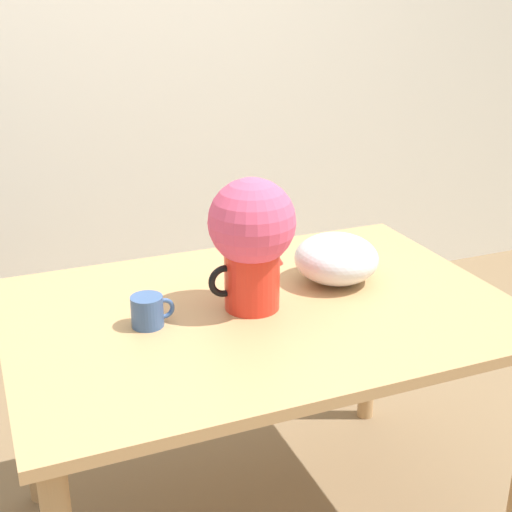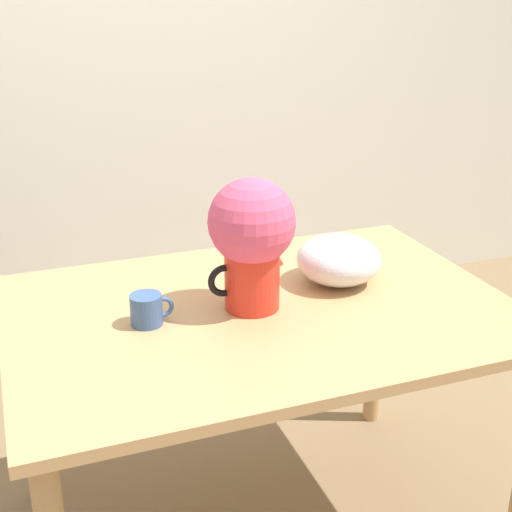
{
  "view_description": "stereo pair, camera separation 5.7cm",
  "coord_description": "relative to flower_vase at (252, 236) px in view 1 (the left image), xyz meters",
  "views": [
    {
      "loc": [
        -0.64,
        -1.63,
        1.6
      ],
      "look_at": [
        0.02,
        -0.02,
        0.91
      ],
      "focal_mm": 50.0,
      "sensor_mm": 36.0,
      "label": 1
    },
    {
      "loc": [
        -0.59,
        -1.65,
        1.6
      ],
      "look_at": [
        0.02,
        -0.02,
        0.91
      ],
      "focal_mm": 50.0,
      "sensor_mm": 36.0,
      "label": 2
    }
  ],
  "objects": [
    {
      "name": "flower_vase",
      "position": [
        0.0,
        0.0,
        0.0
      ],
      "size": [
        0.24,
        0.23,
        0.36
      ],
      "color": "red",
      "rests_on": "table"
    },
    {
      "name": "wall_back",
      "position": [
        -0.01,
        1.63,
        0.33
      ],
      "size": [
        8.0,
        0.05,
        2.6
      ],
      "color": "silver",
      "rests_on": "ground_plane"
    },
    {
      "name": "coffee_mug",
      "position": [
        -0.28,
        0.0,
        -0.16
      ],
      "size": [
        0.11,
        0.08,
        0.08
      ],
      "color": "#385689",
      "rests_on": "table"
    },
    {
      "name": "white_bowl",
      "position": [
        0.29,
        0.07,
        -0.13
      ],
      "size": [
        0.24,
        0.24,
        0.14
      ],
      "color": "silver",
      "rests_on": "table"
    },
    {
      "name": "table",
      "position": [
        0.02,
        -0.01,
        -0.3
      ],
      "size": [
        1.34,
        0.94,
        0.76
      ],
      "color": "tan",
      "rests_on": "ground_plane"
    }
  ]
}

